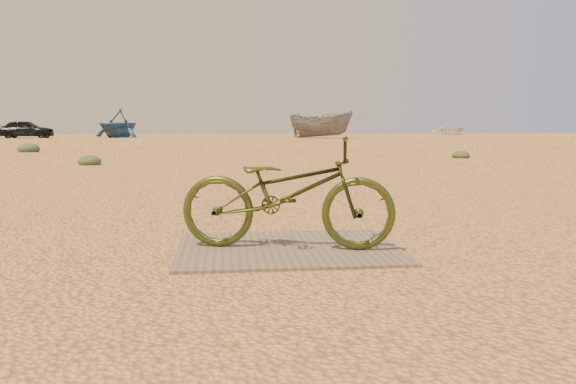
{
  "coord_description": "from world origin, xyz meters",
  "views": [
    {
      "loc": [
        -1.05,
        -4.26,
        0.92
      ],
      "look_at": [
        -0.6,
        -0.21,
        0.43
      ],
      "focal_mm": 35.0,
      "sensor_mm": 36.0,
      "label": 1
    }
  ],
  "objects": [
    {
      "name": "ground",
      "position": [
        0.0,
        0.0,
        0.0
      ],
      "size": [
        120.0,
        120.0,
        0.0
      ],
      "primitive_type": "plane",
      "color": "#E8A45F",
      "rests_on": "ground"
    },
    {
      "name": "plywood_board",
      "position": [
        -0.6,
        -0.21,
        0.01
      ],
      "size": [
        1.62,
        1.24,
        0.02
      ],
      "primitive_type": "cube",
      "color": "#73614D",
      "rests_on": "ground"
    },
    {
      "name": "bicycle",
      "position": [
        -0.61,
        -0.23,
        0.43
      ],
      "size": [
        1.64,
        0.87,
        0.82
      ],
      "primitive_type": "imported",
      "rotation": [
        0.0,
        0.0,
        1.35
      ],
      "color": "#394319",
      "rests_on": "plywood_board"
    },
    {
      "name": "car",
      "position": [
        -15.36,
        38.24,
        0.65
      ],
      "size": [
        3.82,
        1.6,
        1.29
      ],
      "primitive_type": "imported",
      "rotation": [
        0.0,
        0.0,
        1.59
      ],
      "color": "black",
      "rests_on": "ground"
    },
    {
      "name": "boat_far_left",
      "position": [
        -9.03,
        39.19,
        1.08
      ],
      "size": [
        5.1,
        5.32,
        2.17
      ],
      "primitive_type": "imported",
      "rotation": [
        0.0,
        0.0,
        -0.5
      ],
      "color": "#2C547F",
      "rests_on": "ground"
    },
    {
      "name": "boat_mid_right",
      "position": [
        5.75,
        35.73,
        0.94
      ],
      "size": [
        5.09,
        4.18,
        1.89
      ],
      "primitive_type": "imported",
      "rotation": [
        0.0,
        0.0,
        1.0
      ],
      "color": "slate",
      "rests_on": "ground"
    },
    {
      "name": "boat_far_right",
      "position": [
        21.51,
        50.12,
        0.49
      ],
      "size": [
        4.04,
        5.15,
        0.97
      ],
      "primitive_type": "imported",
      "rotation": [
        0.0,
        0.0,
        -0.16
      ],
      "color": "white",
      "rests_on": "ground"
    },
    {
      "name": "kale_a",
      "position": [
        -4.21,
        9.25,
        0.0
      ],
      "size": [
        0.52,
        0.52,
        0.29
      ],
      "primitive_type": "ellipsoid",
      "color": "#4B5F3F",
      "rests_on": "ground"
    },
    {
      "name": "kale_b",
      "position": [
        5.54,
        10.91,
        0.0
      ],
      "size": [
        0.49,
        0.49,
        0.27
      ],
      "primitive_type": "ellipsoid",
      "color": "#4B5F3F",
      "rests_on": "ground"
    },
    {
      "name": "kale_c",
      "position": [
        -7.83,
        16.05,
        0.0
      ],
      "size": [
        0.72,
        0.72,
        0.4
      ],
      "primitive_type": "ellipsoid",
      "color": "#4B5F3F",
      "rests_on": "ground"
    }
  ]
}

